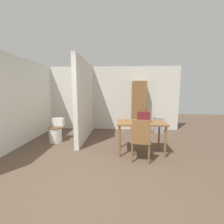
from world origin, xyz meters
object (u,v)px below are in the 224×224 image
object	(u,v)px
toilet	(56,132)
wooden_cabinet	(139,106)
dining_table	(141,126)
space_heater	(159,125)
handbag	(143,116)
wooden_chair	(141,139)

from	to	relation	value
toilet	wooden_cabinet	distance (m)	3.10
dining_table	space_heater	xyz separation A→B (m)	(0.93, 1.89, -0.40)
handbag	space_heater	bearing A→B (deg)	64.79
handbag	space_heater	world-z (taller)	handbag
dining_table	handbag	size ratio (longest dim) A/B	3.50
wooden_chair	wooden_cabinet	world-z (taller)	wooden_cabinet
wooden_chair	space_heater	bearing A→B (deg)	75.08
handbag	dining_table	bearing A→B (deg)	-141.63
wooden_chair	wooden_cabinet	bearing A→B (deg)	91.97
toilet	handbag	world-z (taller)	handbag
wooden_cabinet	handbag	bearing A→B (deg)	-93.85
dining_table	toilet	xyz separation A→B (m)	(-2.48, 0.72, -0.40)
dining_table	wooden_chair	world-z (taller)	wooden_chair
wooden_chair	dining_table	bearing A→B (deg)	90.02
toilet	wooden_cabinet	bearing A→B (deg)	27.48
dining_table	wooden_chair	size ratio (longest dim) A/B	1.24
dining_table	handbag	world-z (taller)	handbag
dining_table	wooden_chair	xyz separation A→B (m)	(-0.07, -0.48, -0.18)
wooden_chair	toilet	world-z (taller)	wooden_chair
toilet	wooden_cabinet	size ratio (longest dim) A/B	0.36
wooden_cabinet	space_heater	size ratio (longest dim) A/B	3.24
dining_table	wooden_cabinet	world-z (taller)	wooden_cabinet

